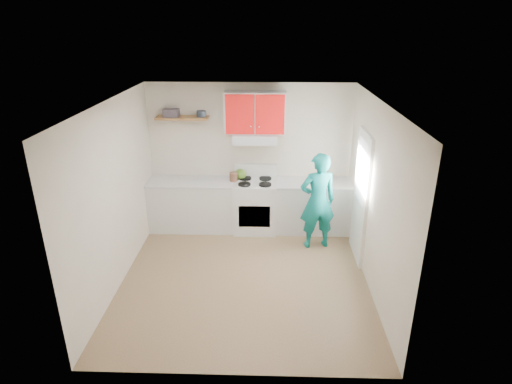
{
  "coord_description": "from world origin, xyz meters",
  "views": [
    {
      "loc": [
        0.33,
        -5.38,
        3.57
      ],
      "look_at": [
        0.15,
        0.55,
        1.15
      ],
      "focal_mm": 29.65,
      "sensor_mm": 36.0,
      "label": 1
    }
  ],
  "objects_px": {
    "tin": "(201,114)",
    "person": "(318,201)",
    "stove": "(255,206)",
    "kettle": "(240,174)",
    "crock": "(234,177)"
  },
  "relations": [
    {
      "from": "stove",
      "to": "crock",
      "type": "relative_size",
      "value": 5.24
    },
    {
      "from": "tin",
      "to": "person",
      "type": "xyz_separation_m",
      "value": [
        1.97,
        -0.78,
        -1.26
      ]
    },
    {
      "from": "stove",
      "to": "kettle",
      "type": "bearing_deg",
      "value": 150.02
    },
    {
      "from": "kettle",
      "to": "person",
      "type": "distance_m",
      "value": 1.52
    },
    {
      "from": "stove",
      "to": "kettle",
      "type": "relative_size",
      "value": 4.29
    },
    {
      "from": "person",
      "to": "tin",
      "type": "bearing_deg",
      "value": -32.65
    },
    {
      "from": "stove",
      "to": "crock",
      "type": "xyz_separation_m",
      "value": [
        -0.38,
        0.05,
        0.53
      ]
    },
    {
      "from": "stove",
      "to": "tin",
      "type": "xyz_separation_m",
      "value": [
        -0.92,
        0.19,
        1.63
      ]
    },
    {
      "from": "crock",
      "to": "person",
      "type": "xyz_separation_m",
      "value": [
        1.43,
        -0.64,
        -0.16
      ]
    },
    {
      "from": "tin",
      "to": "person",
      "type": "bearing_deg",
      "value": -21.69
    },
    {
      "from": "crock",
      "to": "tin",
      "type": "bearing_deg",
      "value": 165.11
    },
    {
      "from": "tin",
      "to": "kettle",
      "type": "bearing_deg",
      "value": -3.26
    },
    {
      "from": "tin",
      "to": "kettle",
      "type": "distance_m",
      "value": 1.26
    },
    {
      "from": "tin",
      "to": "kettle",
      "type": "xyz_separation_m",
      "value": [
        0.66,
        -0.04,
        -1.08
      ]
    },
    {
      "from": "stove",
      "to": "crock",
      "type": "distance_m",
      "value": 0.65
    }
  ]
}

